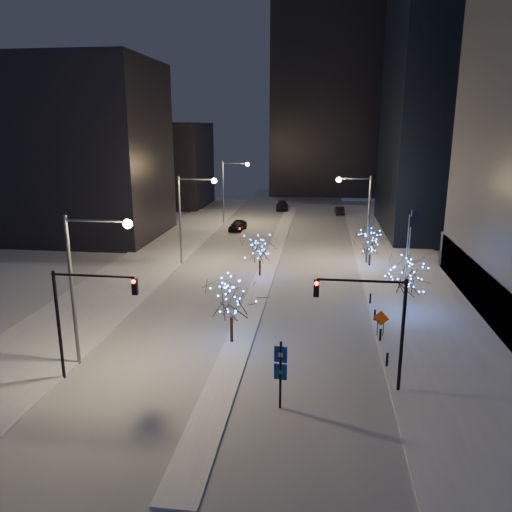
% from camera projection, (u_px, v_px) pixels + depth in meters
% --- Properties ---
extents(ground, '(160.00, 160.00, 0.00)m').
position_uv_depth(ground, '(221.00, 389.00, 29.97)').
color(ground, silver).
rests_on(ground, ground).
extents(road, '(20.00, 130.00, 0.02)m').
position_uv_depth(road, '(275.00, 250.00, 63.56)').
color(road, '#B3B9C3').
rests_on(road, ground).
extents(median, '(2.00, 80.00, 0.15)m').
position_uv_depth(median, '(271.00, 260.00, 58.74)').
color(median, white).
rests_on(median, ground).
extents(east_sidewalk, '(10.00, 90.00, 0.15)m').
position_uv_depth(east_sidewalk, '(418.00, 292.00, 47.27)').
color(east_sidewalk, white).
rests_on(east_sidewalk, ground).
extents(west_sidewalk, '(8.00, 90.00, 0.15)m').
position_uv_depth(west_sidewalk, '(125.00, 280.00, 50.90)').
color(west_sidewalk, white).
rests_on(west_sidewalk, ground).
extents(filler_west_near, '(22.00, 18.00, 24.00)m').
position_uv_depth(filler_west_near, '(77.00, 151.00, 68.85)').
color(filler_west_near, black).
rests_on(filler_west_near, ground).
extents(filler_west_far, '(18.00, 16.00, 16.00)m').
position_uv_depth(filler_west_far, '(161.00, 165.00, 98.40)').
color(filler_west_far, black).
rests_on(filler_west_far, ground).
extents(horizon_block, '(24.00, 14.00, 42.00)m').
position_uv_depth(horizon_block, '(326.00, 100.00, 112.24)').
color(horizon_block, black).
rests_on(horizon_block, ground).
extents(street_lamp_w_near, '(4.40, 0.56, 10.00)m').
position_uv_depth(street_lamp_w_near, '(86.00, 270.00, 31.37)').
color(street_lamp_w_near, '#595E66').
rests_on(street_lamp_w_near, ground).
extents(street_lamp_w_mid, '(4.40, 0.56, 10.00)m').
position_uv_depth(street_lamp_w_mid, '(189.00, 208.00, 55.37)').
color(street_lamp_w_mid, '#595E66').
rests_on(street_lamp_w_mid, ground).
extents(street_lamp_w_far, '(4.40, 0.56, 10.00)m').
position_uv_depth(street_lamp_w_far, '(229.00, 183.00, 79.36)').
color(street_lamp_w_far, '#595E66').
rests_on(street_lamp_w_far, ground).
extents(street_lamp_east, '(3.90, 0.56, 10.00)m').
position_uv_depth(street_lamp_east, '(361.00, 208.00, 55.88)').
color(street_lamp_east, '#595E66').
rests_on(street_lamp_east, ground).
extents(traffic_signal_west, '(5.26, 0.43, 7.00)m').
position_uv_depth(traffic_signal_west, '(81.00, 308.00, 29.83)').
color(traffic_signal_west, black).
rests_on(traffic_signal_west, ground).
extents(traffic_signal_east, '(5.26, 0.43, 7.00)m').
position_uv_depth(traffic_signal_east, '(376.00, 315.00, 28.61)').
color(traffic_signal_east, black).
rests_on(traffic_signal_east, ground).
extents(flagpoles, '(1.35, 2.60, 8.00)m').
position_uv_depth(flagpoles, '(409.00, 250.00, 43.65)').
color(flagpoles, silver).
rests_on(flagpoles, east_sidewalk).
extents(bollards, '(0.16, 12.16, 0.90)m').
position_uv_depth(bollards, '(377.00, 324.00, 38.14)').
color(bollards, black).
rests_on(bollards, east_sidewalk).
extents(car_near, '(2.54, 4.95, 1.61)m').
position_uv_depth(car_near, '(238.00, 225.00, 75.46)').
color(car_near, black).
rests_on(car_near, ground).
extents(car_mid, '(1.76, 4.37, 1.41)m').
position_uv_depth(car_mid, '(339.00, 210.00, 89.42)').
color(car_mid, black).
rests_on(car_mid, ground).
extents(car_far, '(2.64, 5.66, 1.60)m').
position_uv_depth(car_far, '(282.00, 206.00, 93.87)').
color(car_far, black).
rests_on(car_far, ground).
extents(holiday_tree_median_near, '(3.64, 3.64, 4.90)m').
position_uv_depth(holiday_tree_median_near, '(231.00, 299.00, 35.37)').
color(holiday_tree_median_near, black).
rests_on(holiday_tree_median_near, median).
extents(holiday_tree_median_far, '(3.48, 3.48, 4.36)m').
position_uv_depth(holiday_tree_median_far, '(260.00, 249.00, 51.59)').
color(holiday_tree_median_far, black).
rests_on(holiday_tree_median_far, median).
extents(holiday_tree_plaza_near, '(3.86, 3.86, 4.63)m').
position_uv_depth(holiday_tree_plaza_near, '(407.00, 278.00, 41.12)').
color(holiday_tree_plaza_near, black).
rests_on(holiday_tree_plaza_near, east_sidewalk).
extents(holiday_tree_plaza_far, '(4.16, 4.16, 3.95)m').
position_uv_depth(holiday_tree_plaza_far, '(371.00, 244.00, 55.44)').
color(holiday_tree_plaza_far, black).
rests_on(holiday_tree_plaza_far, east_sidewalk).
extents(wayfinding_sign, '(0.72, 0.19, 4.02)m').
position_uv_depth(wayfinding_sign, '(281.00, 368.00, 27.28)').
color(wayfinding_sign, black).
rests_on(wayfinding_sign, ground).
extents(construction_sign, '(1.16, 0.36, 1.96)m').
position_uv_depth(construction_sign, '(381.00, 320.00, 36.98)').
color(construction_sign, black).
rests_on(construction_sign, east_sidewalk).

